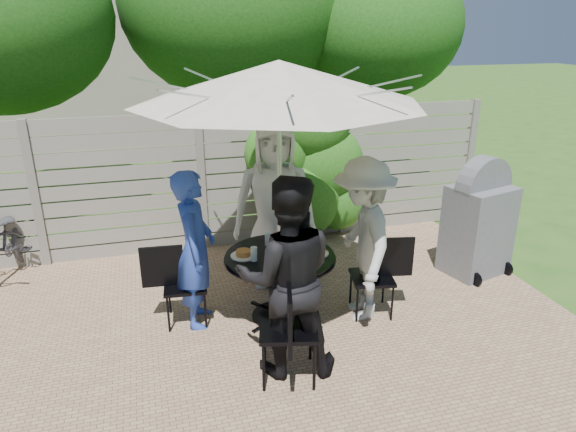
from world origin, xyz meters
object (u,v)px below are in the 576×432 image
object	(u,v)px
plate_right	(316,251)
glass_left	(254,254)
chair_front	(288,348)
glass_front	(293,259)
chair_right	(372,292)
plate_back	(277,239)
umbrella	(279,82)
person_front	(287,278)
glass_back	(268,239)
coffee_cup	(288,240)
syrup_jug	(274,246)
person_left	(195,250)
chair_back	(274,253)
person_back	(275,204)
bbq_grill	(478,222)
chair_left	(185,300)
plate_left	(244,254)
plate_front	(283,269)
glass_right	(305,243)
person_right	(363,240)
patio_table	(280,274)

from	to	relation	value
plate_right	glass_left	xyz separation A→B (m)	(-0.63, 0.01, 0.05)
chair_front	glass_front	size ratio (longest dim) A/B	7.13
chair_right	glass_left	distance (m)	1.34
plate_back	plate_right	world-z (taller)	same
umbrella	person_front	bearing A→B (deg)	-100.76
glass_back	coffee_cup	xyz separation A→B (m)	(0.19, -0.08, -0.01)
chair_front	syrup_jug	world-z (taller)	chair_front
person_left	syrup_jug	bearing A→B (deg)	-86.28
chair_back	chair_front	bearing A→B (deg)	4.75
syrup_jug	coffee_cup	size ratio (longest dim) A/B	1.33
person_back	coffee_cup	size ratio (longest dim) A/B	16.09
plate_back	bbq_grill	bearing A→B (deg)	0.55
person_back	chair_left	world-z (taller)	person_back
umbrella	coffee_cup	size ratio (longest dim) A/B	25.94
person_left	chair_front	world-z (taller)	person_left
syrup_jug	bbq_grill	bearing A→B (deg)	6.96
chair_right	syrup_jug	world-z (taller)	syrup_jug
person_back	plate_left	bearing A→B (deg)	-113.45
chair_left	plate_front	distance (m)	1.14
chair_back	glass_back	world-z (taller)	chair_back
plate_front	glass_back	xyz separation A→B (m)	(0.01, 0.63, 0.05)
umbrella	chair_front	size ratio (longest dim) A/B	3.12
chair_front	chair_right	xyz separation A→B (m)	(1.13, 0.77, -0.04)
coffee_cup	syrup_jug	bearing A→B (deg)	-144.03
glass_right	syrup_jug	bearing A→B (deg)	178.98
glass_right	bbq_grill	xyz separation A→B (m)	(2.27, 0.32, -0.12)
person_right	chair_right	bearing A→B (deg)	89.91
chair_left	glass_front	world-z (taller)	chair_left
chair_right	plate_right	xyz separation A→B (m)	(-0.59, 0.11, 0.48)
chair_front	plate_back	world-z (taller)	chair_front
patio_table	coffee_cup	bearing A→B (deg)	54.79
person_back	chair_back	bearing A→B (deg)	89.42
person_right	glass_back	distance (m)	0.97
plate_front	glass_right	size ratio (longest dim) A/B	1.86
chair_front	person_right	size ratio (longest dim) A/B	0.59
person_right	umbrella	bearing A→B (deg)	-90.00
bbq_grill	coffee_cup	bearing A→B (deg)	169.43
plate_left	glass_front	size ratio (longest dim) A/B	1.86
patio_table	syrup_jug	distance (m)	0.31
plate_back	syrup_jug	bearing A→B (deg)	-111.72
chair_back	person_left	xyz separation A→B (m)	(-1.00, -0.79, 0.51)
patio_table	syrup_jug	world-z (taller)	syrup_jug
person_front	bbq_grill	bearing A→B (deg)	-145.43
person_front	glass_left	world-z (taller)	person_front
glass_back	glass_front	distance (m)	0.56
plate_left	bbq_grill	bearing A→B (deg)	6.10
umbrella	plate_left	size ratio (longest dim) A/B	11.97
person_left	chair_back	bearing A→B (deg)	-40.71
plate_front	patio_table	bearing A→B (deg)	79.24
glass_left	plate_front	bearing A→B (deg)	-55.26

